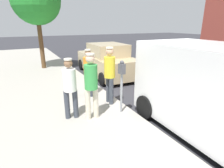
% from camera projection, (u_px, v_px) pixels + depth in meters
% --- Properties ---
extents(ground_plane, '(80.00, 80.00, 0.00)m').
position_uv_depth(ground_plane, '(142.00, 99.00, 6.61)').
color(ground_plane, '#2D2D33').
extents(sidewalk_slab, '(5.00, 32.00, 0.15)m').
position_uv_depth(sidewalk_slab, '(40.00, 119.00, 5.06)').
color(sidewalk_slab, '#9E998E').
rests_on(sidewalk_slab, ground).
extents(parking_meter_near, '(0.14, 0.18, 1.52)m').
position_uv_depth(parking_meter_near, '(122.00, 78.00, 5.00)').
color(parking_meter_near, gray).
rests_on(parking_meter_near, sidewalk_slab).
extents(pedestrian_in_white, '(0.35, 0.34, 1.63)m').
position_uv_depth(pedestrian_in_white, '(70.00, 85.00, 4.71)').
color(pedestrian_in_white, '#383D47').
rests_on(pedestrian_in_white, sidewalk_slab).
extents(pedestrian_in_green, '(0.36, 0.34, 1.76)m').
position_uv_depth(pedestrian_in_green, '(91.00, 82.00, 4.66)').
color(pedestrian_in_green, beige).
rests_on(pedestrian_in_green, sidewalk_slab).
extents(pedestrian_in_yellow, '(0.34, 0.36, 1.79)m').
position_uv_depth(pedestrian_in_yellow, '(110.00, 72.00, 5.62)').
color(pedestrian_in_yellow, '#383D47').
rests_on(pedestrian_in_yellow, sidewalk_slab).
extents(pedestrian_in_orange, '(0.34, 0.35, 1.65)m').
position_uv_depth(pedestrian_in_orange, '(89.00, 70.00, 6.26)').
color(pedestrian_in_orange, '#383D47').
rests_on(pedestrian_in_orange, sidewalk_slab).
extents(parked_sedan_behind, '(2.08, 4.46, 1.65)m').
position_uv_depth(parked_sedan_behind, '(106.00, 61.00, 9.54)').
color(parked_sedan_behind, tan).
rests_on(parked_sedan_behind, ground).
extents(street_tree, '(2.55, 2.55, 4.91)m').
position_uv_depth(street_tree, '(36.00, 0.00, 9.53)').
color(street_tree, brown).
rests_on(street_tree, sidewalk_slab).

